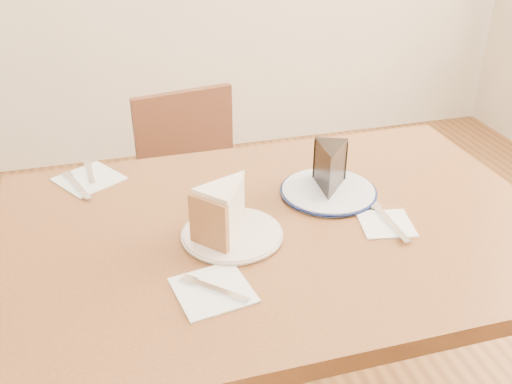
# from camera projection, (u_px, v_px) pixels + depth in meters

# --- Properties ---
(table) EXTENTS (1.20, 0.80, 0.75)m
(table) POSITION_uv_depth(u_px,v_px,m) (278.00, 260.00, 1.29)
(table) COLOR #4F2B15
(table) RESTS_ON ground
(chair_far) EXTENTS (0.46, 0.46, 0.80)m
(chair_far) POSITION_uv_depth(u_px,v_px,m) (201.00, 204.00, 1.90)
(chair_far) COLOR #3A1C11
(chair_far) RESTS_ON ground
(plate_cream) EXTENTS (0.20, 0.20, 0.01)m
(plate_cream) POSITION_uv_depth(u_px,v_px,m) (232.00, 234.00, 1.19)
(plate_cream) COLOR white
(plate_cream) RESTS_ON table
(plate_navy) EXTENTS (0.22, 0.22, 0.01)m
(plate_navy) POSITION_uv_depth(u_px,v_px,m) (328.00, 191.00, 1.35)
(plate_navy) COLOR white
(plate_navy) RESTS_ON table
(carrot_cake) EXTENTS (0.15, 0.15, 0.11)m
(carrot_cake) POSITION_uv_depth(u_px,v_px,m) (228.00, 210.00, 1.17)
(carrot_cake) COLOR beige
(carrot_cake) RESTS_ON plate_cream
(chocolate_cake) EXTENTS (0.11, 0.13, 0.10)m
(chocolate_cake) POSITION_uv_depth(u_px,v_px,m) (330.00, 171.00, 1.32)
(chocolate_cake) COLOR black
(chocolate_cake) RESTS_ON plate_navy
(napkin_cream) EXTENTS (0.15, 0.15, 0.00)m
(napkin_cream) POSITION_uv_depth(u_px,v_px,m) (213.00, 290.00, 1.04)
(napkin_cream) COLOR white
(napkin_cream) RESTS_ON table
(napkin_navy) EXTENTS (0.13, 0.13, 0.00)m
(napkin_navy) POSITION_uv_depth(u_px,v_px,m) (386.00, 224.00, 1.24)
(napkin_navy) COLOR white
(napkin_navy) RESTS_ON table
(napkin_spare) EXTENTS (0.19, 0.19, 0.00)m
(napkin_spare) POSITION_uv_depth(u_px,v_px,m) (89.00, 179.00, 1.41)
(napkin_spare) COLOR white
(napkin_spare) RESTS_ON table
(fork_cream) EXTENTS (0.11, 0.11, 0.00)m
(fork_cream) POSITION_uv_depth(u_px,v_px,m) (215.00, 289.00, 1.04)
(fork_cream) COLOR silver
(fork_cream) RESTS_ON napkin_cream
(knife_navy) EXTENTS (0.02, 0.17, 0.00)m
(knife_navy) POSITION_uv_depth(u_px,v_px,m) (389.00, 221.00, 1.24)
(knife_navy) COLOR silver
(knife_navy) RESTS_ON napkin_navy
(fork_spare) EXTENTS (0.02, 0.14, 0.00)m
(fork_spare) POSITION_uv_depth(u_px,v_px,m) (90.00, 171.00, 1.44)
(fork_spare) COLOR silver
(fork_spare) RESTS_ON napkin_spare
(knife_spare) EXTENTS (0.07, 0.16, 0.00)m
(knife_spare) POSITION_uv_depth(u_px,v_px,m) (77.00, 186.00, 1.38)
(knife_spare) COLOR silver
(knife_spare) RESTS_ON napkin_spare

